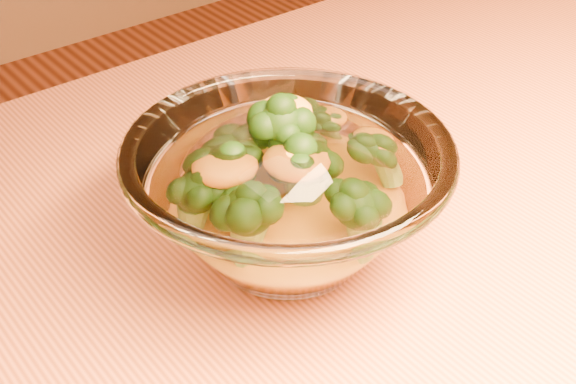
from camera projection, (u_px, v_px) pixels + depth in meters
The scene contains 4 objects.
table at pixel (323, 381), 0.63m from camera, with size 1.20×0.80×0.75m.
glass_bowl at pixel (288, 198), 0.57m from camera, with size 0.23×0.23×0.10m.
cheese_sauce at pixel (288, 222), 0.58m from camera, with size 0.12×0.12×0.03m, color orange.
broccoli_heap at pixel (280, 171), 0.57m from camera, with size 0.15×0.15×0.08m.
Camera 1 is at (-0.28, -0.31, 1.14)m, focal length 50.00 mm.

